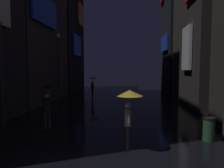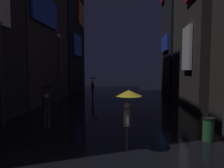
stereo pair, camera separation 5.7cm
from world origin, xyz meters
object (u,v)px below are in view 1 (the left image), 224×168
pedestrian_midstreet_left_black (49,94)px  streetlamp_left_near (1,58)px  pedestrian_foreground_right_yellow (129,103)px  pedestrian_midstreet_centre_green (93,81)px  trash_bin (209,129)px  streetlamp_left_far (59,60)px

pedestrian_midstreet_left_black → streetlamp_left_near: bearing=179.1°
pedestrian_foreground_right_yellow → pedestrian_midstreet_centre_green: size_ratio=1.00×
pedestrian_foreground_right_yellow → trash_bin: (3.15, 1.23, -1.20)m
pedestrian_foreground_right_yellow → pedestrian_midstreet_centre_green: bearing=106.0°
trash_bin → pedestrian_midstreet_left_black: bearing=170.9°
streetlamp_left_far → trash_bin: 13.44m
pedestrian_foreground_right_yellow → streetlamp_left_near: (-6.15, 2.38, 1.67)m
pedestrian_midstreet_centre_green → streetlamp_left_near: (-2.79, -9.39, 1.67)m
pedestrian_midstreet_left_black → streetlamp_left_far: streetlamp_left_far is taller
pedestrian_midstreet_left_black → pedestrian_midstreet_centre_green: size_ratio=1.00×
streetlamp_left_far → trash_bin: size_ratio=6.36×
trash_bin → streetlamp_left_far: bearing=135.4°
pedestrian_midstreet_left_black → trash_bin: (6.92, -1.11, -1.20)m
pedestrian_midstreet_left_black → streetlamp_left_near: size_ratio=0.40×
streetlamp_left_far → trash_bin: streetlamp_left_far is taller
trash_bin → pedestrian_midstreet_centre_green: bearing=121.7°
pedestrian_midstreet_centre_green → streetlamp_left_near: size_ratio=0.40×
pedestrian_midstreet_left_black → streetlamp_left_far: bearing=106.5°
pedestrian_foreground_right_yellow → trash_bin: 3.59m
pedestrian_midstreet_centre_green → streetlamp_left_far: size_ratio=0.36×
streetlamp_left_near → trash_bin: (9.30, -1.15, -2.87)m
streetlamp_left_far → streetlamp_left_near: streetlamp_left_far is taller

